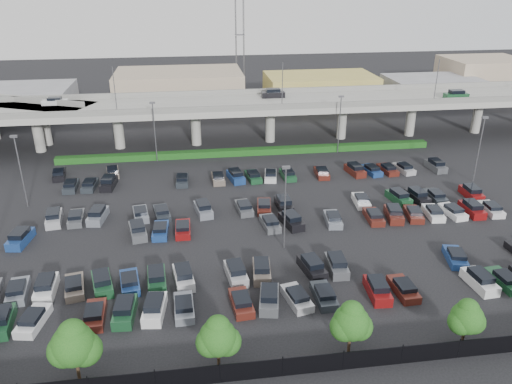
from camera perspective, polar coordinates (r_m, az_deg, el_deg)
The scene contains 9 objects.
ground at distance 66.12m, azimuth 1.89°, elevation -2.93°, with size 280.00×280.00×0.00m, color black.
overpass at distance 93.52m, azimuth -1.52°, elevation 9.74°, with size 150.00×13.00×15.80m.
hedge at distance 88.71m, azimuth -0.84°, elevation 4.62°, with size 66.00×1.60×1.10m, color #133B11.
fence at distance 43.00m, azimuth 8.51°, elevation -18.70°, with size 70.00×0.10×2.00m.
tree_row at distance 42.56m, azimuth 9.18°, elevation -14.65°, with size 65.07×3.66×5.94m.
parked_cars at distance 62.24m, azimuth 1.25°, elevation -4.08°, with size 62.94×41.65×1.67m.
light_poles at distance 64.86m, azimuth -1.93°, elevation 2.56°, with size 66.90×48.38×10.30m.
distant_buildings at distance 124.81m, azimuth 2.74°, elevation 11.81°, with size 138.00×24.00×9.00m.
comm_tower at distance 133.64m, azimuth -1.87°, elevation 17.78°, with size 2.40×2.40×30.00m.
Camera 1 is at (-10.37, -58.10, 29.82)m, focal length 35.00 mm.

